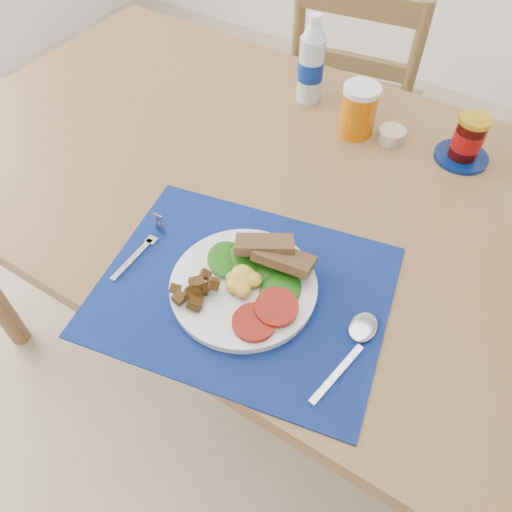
% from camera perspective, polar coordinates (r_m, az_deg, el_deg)
% --- Properties ---
extents(ground, '(4.00, 4.00, 0.00)m').
position_cam_1_polar(ground, '(1.60, -5.03, -14.80)').
color(ground, tan).
rests_on(ground, ground).
extents(table, '(1.40, 0.90, 0.75)m').
position_cam_1_polar(table, '(1.14, -1.48, 7.29)').
color(table, brown).
rests_on(table, ground).
extents(chair_far, '(0.46, 0.44, 1.08)m').
position_cam_1_polar(chair_far, '(1.74, 11.28, 18.65)').
color(chair_far, brown).
rests_on(chair_far, ground).
extents(placemat, '(0.55, 0.47, 0.00)m').
position_cam_1_polar(placemat, '(0.86, -1.42, -3.96)').
color(placemat, '#040531').
rests_on(placemat, table).
extents(breakfast_plate, '(0.25, 0.25, 0.06)m').
position_cam_1_polar(breakfast_plate, '(0.84, -1.86, -3.22)').
color(breakfast_plate, silver).
rests_on(breakfast_plate, placemat).
extents(fork, '(0.02, 0.15, 0.00)m').
position_cam_1_polar(fork, '(0.93, -12.61, 1.01)').
color(fork, '#B2B5BA').
rests_on(fork, placemat).
extents(spoon, '(0.04, 0.19, 0.01)m').
position_cam_1_polar(spoon, '(0.81, 11.29, -9.52)').
color(spoon, '#B2B5BA').
rests_on(spoon, placemat).
extents(water_bottle, '(0.06, 0.06, 0.21)m').
position_cam_1_polar(water_bottle, '(1.24, 6.31, 20.95)').
color(water_bottle, '#ADBFCC').
rests_on(water_bottle, table).
extents(juice_glass, '(0.08, 0.08, 0.11)m').
position_cam_1_polar(juice_glass, '(1.16, 11.59, 15.86)').
color(juice_glass, '#B75804').
rests_on(juice_glass, table).
extents(ramekin, '(0.06, 0.06, 0.03)m').
position_cam_1_polar(ramekin, '(1.18, 15.22, 13.16)').
color(ramekin, '#C2AB8E').
rests_on(ramekin, table).
extents(jam_on_saucer, '(0.11, 0.11, 0.10)m').
position_cam_1_polar(jam_on_saucer, '(1.16, 22.99, 11.99)').
color(jam_on_saucer, '#04174E').
rests_on(jam_on_saucer, table).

